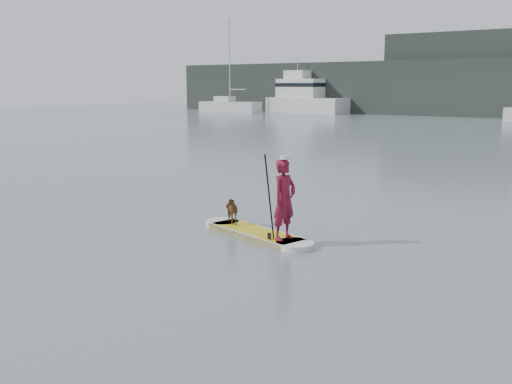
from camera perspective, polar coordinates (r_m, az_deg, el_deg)
The scene contains 9 objects.
ground at distance 14.80m, azimuth 0.85°, elevation -2.33°, with size 140.00×140.00×0.00m, color slate.
paddleboard at distance 12.78m, azimuth 0.00°, elevation -4.15°, with size 3.20×1.50×0.12m.
paddler at distance 11.90m, azimuth 2.86°, elevation -0.76°, with size 0.62×0.41×1.70m, color maroon.
white_cap at distance 11.76m, azimuth 2.90°, elevation 3.47°, with size 0.22×0.22×0.07m, color silver.
dog at distance 13.42m, azimuth -2.66°, elevation -1.76°, with size 0.35×0.76×0.65m, color #52381C.
paddle at distance 11.90m, azimuth 1.35°, elevation -1.61°, with size 0.12×0.30×2.00m.
sailboat_a at distance 70.81m, azimuth -2.67°, elevation 8.58°, with size 7.79×2.88×11.12m.
motor_yacht_b at distance 69.84m, azimuth 4.84°, elevation 9.43°, with size 10.47×4.66×6.68m.
shore_building_west at distance 68.50m, azimuth 18.80°, elevation 11.08°, with size 14.00×4.00×9.00m, color black.
Camera 1 is at (7.77, -12.15, 3.32)m, focal length 40.00 mm.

